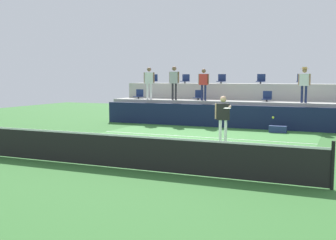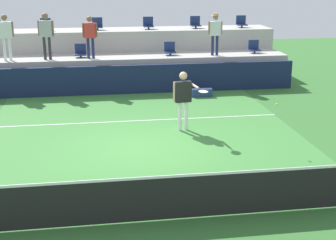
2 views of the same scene
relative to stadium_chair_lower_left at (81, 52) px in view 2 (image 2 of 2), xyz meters
name	(u,v)px [view 2 (image 2 of 2)]	position (x,y,z in m)	size (l,w,h in m)	color
ground_plane	(146,147)	(1.80, -7.23, -1.46)	(40.00, 40.00, 0.00)	#336B2D
court_inner_paint	(142,135)	(1.80, -6.23, -1.46)	(9.00, 10.00, 0.01)	#3D7F38
court_service_line	(138,121)	(1.80, -4.83, -1.46)	(9.00, 0.06, 0.00)	white
tennis_net	(169,196)	(1.80, -11.23, -0.97)	(10.48, 0.08, 1.07)	black
sponsor_backboard	(129,80)	(1.80, -1.23, -0.91)	(13.00, 0.16, 1.10)	#141E42
seating_tier_lower	(126,71)	(1.80, 0.07, -0.84)	(13.00, 1.80, 1.25)	#ADAAA3
seating_tier_upper	(123,53)	(1.80, 1.87, -0.41)	(13.00, 1.80, 2.10)	#ADAAA3
stadium_chair_lower_left	(81,52)	(0.00, 0.00, 0.00)	(0.44, 0.40, 0.52)	#2D2D33
stadium_chair_lower_right	(170,50)	(3.58, 0.00, 0.00)	(0.44, 0.40, 0.52)	#2D2D33
stadium_chair_lower_far_right	(254,48)	(7.13, 0.00, 0.00)	(0.44, 0.40, 0.52)	#2D2D33
stadium_chair_upper_left	(46,26)	(-1.44, 1.80, 0.85)	(0.44, 0.40, 0.52)	#2D2D33
stadium_chair_upper_mid_left	(97,25)	(0.72, 1.80, 0.85)	(0.44, 0.40, 0.52)	#2D2D33
stadium_chair_upper_mid_right	(148,24)	(2.91, 1.80, 0.85)	(0.44, 0.40, 0.52)	#2D2D33
stadium_chair_upper_right	(195,23)	(4.99, 1.80, 0.85)	(0.44, 0.40, 0.52)	#2D2D33
stadium_chair_upper_far_right	(241,22)	(7.09, 1.80, 0.85)	(0.44, 0.40, 0.52)	#2D2D33
tennis_player	(184,95)	(3.05, -5.98, -0.38)	(0.86, 1.19, 1.76)	white
spectator_in_white	(6,33)	(-2.71, -0.38, 0.83)	(0.60, 0.27, 1.73)	white
spectator_leaning_on_rail	(46,31)	(-1.24, -0.38, 0.86)	(0.61, 0.27, 1.77)	#2D2D33
spectator_in_grey	(90,33)	(0.41, -0.38, 0.76)	(0.58, 0.22, 1.63)	navy
spectator_with_hat	(215,30)	(5.34, -0.38, 0.80)	(0.57, 0.43, 1.67)	navy
tennis_ball	(277,105)	(5.15, -7.82, -0.26)	(0.07, 0.07, 0.07)	#CCE033
equipment_bag	(202,93)	(4.46, -2.12, -1.31)	(0.76, 0.28, 0.30)	navy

